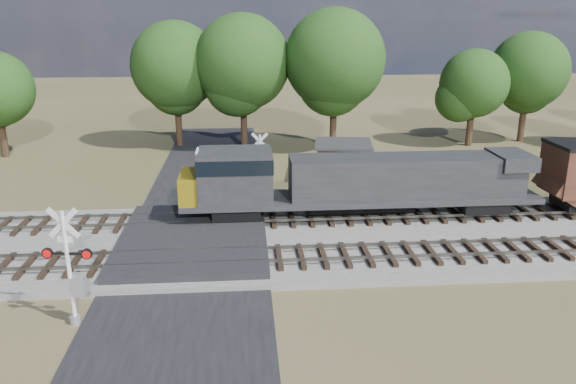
{
  "coord_description": "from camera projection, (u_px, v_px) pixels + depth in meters",
  "views": [
    {
      "loc": [
        2.57,
        -25.06,
        10.77
      ],
      "look_at": [
        4.71,
        2.0,
        2.18
      ],
      "focal_mm": 35.0,
      "sensor_mm": 36.0,
      "label": 1
    }
  ],
  "objects": [
    {
      "name": "road",
      "position": [
        193.0,
        249.0,
        26.86
      ],
      "size": [
        7.0,
        60.0,
        0.08
      ],
      "primitive_type": "cube",
      "color": "black",
      "rests_on": "ground"
    },
    {
      "name": "crossing_signal_far",
      "position": [
        259.0,
        171.0,
        34.26
      ],
      "size": [
        1.63,
        0.38,
        4.05
      ],
      "rotation": [
        0.0,
        0.0,
        3.02
      ],
      "color": "silver",
      "rests_on": "ground"
    },
    {
      "name": "ballast_bed",
      "position": [
        396.0,
        237.0,
        28.06
      ],
      "size": [
        140.0,
        10.0,
        0.3
      ],
      "primitive_type": "cube",
      "color": "gray",
      "rests_on": "ground"
    },
    {
      "name": "treeline",
      "position": [
        239.0,
        69.0,
        44.59
      ],
      "size": [
        81.03,
        11.5,
        11.7
      ],
      "color": "black",
      "rests_on": "ground"
    },
    {
      "name": "crossing_panel",
      "position": [
        194.0,
        240.0,
        27.25
      ],
      "size": [
        7.0,
        9.0,
        0.62
      ],
      "primitive_type": "cube",
      "color": "#262628",
      "rests_on": "ground"
    },
    {
      "name": "crossing_signal_near",
      "position": [
        73.0,
        277.0,
        19.92
      ],
      "size": [
        1.81,
        0.43,
        4.5
      ],
      "rotation": [
        0.0,
        0.0,
        -0.14
      ],
      "color": "silver",
      "rests_on": "ground"
    },
    {
      "name": "equipment_shed",
      "position": [
        343.0,
        161.0,
        38.08
      ],
      "size": [
        4.26,
        4.26,
        2.57
      ],
      "rotation": [
        0.0,
        0.0,
        -0.14
      ],
      "color": "#43291C",
      "rests_on": "ground"
    },
    {
      "name": "track_near",
      "position": [
        260.0,
        257.0,
        25.08
      ],
      "size": [
        140.0,
        2.6,
        0.33
      ],
      "color": "black",
      "rests_on": "ballast_bed"
    },
    {
      "name": "ground",
      "position": [
        193.0,
        250.0,
        26.87
      ],
      "size": [
        160.0,
        160.0,
        0.0
      ],
      "primitive_type": "plane",
      "color": "#424424",
      "rests_on": "ground"
    },
    {
      "name": "track_far",
      "position": [
        257.0,
        219.0,
        29.84
      ],
      "size": [
        140.0,
        2.6,
        0.33
      ],
      "color": "black",
      "rests_on": "ballast_bed"
    }
  ]
}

